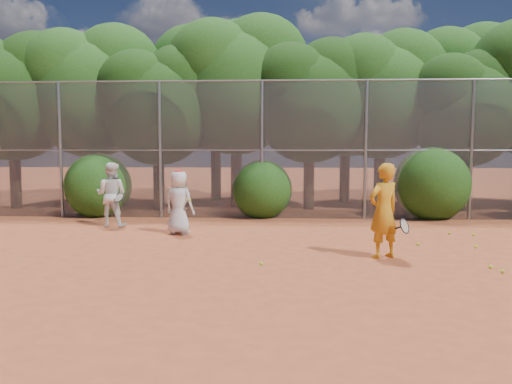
{
  "coord_description": "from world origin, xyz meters",
  "views": [
    {
      "loc": [
        -0.46,
        -8.57,
        2.13
      ],
      "look_at": [
        -1.0,
        2.5,
        1.1
      ],
      "focal_mm": 35.0,
      "sensor_mm": 36.0,
      "label": 1
    }
  ],
  "objects": [
    {
      "name": "ground",
      "position": [
        0.0,
        0.0,
        0.0
      ],
      "size": [
        80.0,
        80.0,
        0.0
      ],
      "primitive_type": "plane",
      "color": "#A04424",
      "rests_on": "ground"
    },
    {
      "name": "fence_back",
      "position": [
        -0.12,
        6.0,
        2.05
      ],
      "size": [
        20.05,
        0.09,
        4.03
      ],
      "color": "gray",
      "rests_on": "ground"
    },
    {
      "name": "tree_0",
      "position": [
        -9.44,
        8.04,
        3.93
      ],
      "size": [
        4.38,
        3.81,
        6.0
      ],
      "color": "black",
      "rests_on": "ground"
    },
    {
      "name": "tree_1",
      "position": [
        -6.94,
        8.54,
        4.16
      ],
      "size": [
        4.64,
        4.03,
        6.35
      ],
      "color": "black",
      "rests_on": "ground"
    },
    {
      "name": "tree_2",
      "position": [
        -4.45,
        7.83,
        3.58
      ],
      "size": [
        3.99,
        3.47,
        5.47
      ],
      "color": "black",
      "rests_on": "ground"
    },
    {
      "name": "tree_3",
      "position": [
        -1.94,
        8.84,
        4.4
      ],
      "size": [
        4.89,
        4.26,
        6.7
      ],
      "color": "black",
      "rests_on": "ground"
    },
    {
      "name": "tree_4",
      "position": [
        0.55,
        8.24,
        3.76
      ],
      "size": [
        4.19,
        3.64,
        5.73
      ],
      "color": "black",
      "rests_on": "ground"
    },
    {
      "name": "tree_5",
      "position": [
        3.06,
        9.04,
        4.05
      ],
      "size": [
        4.51,
        3.92,
        6.17
      ],
      "color": "black",
      "rests_on": "ground"
    },
    {
      "name": "tree_6",
      "position": [
        5.55,
        8.03,
        3.47
      ],
      "size": [
        3.86,
        3.36,
        5.29
      ],
      "color": "black",
      "rests_on": "ground"
    },
    {
      "name": "tree_9",
      "position": [
        -7.94,
        10.84,
        4.34
      ],
      "size": [
        4.83,
        4.2,
        6.62
      ],
      "color": "black",
      "rests_on": "ground"
    },
    {
      "name": "tree_10",
      "position": [
        -2.93,
        11.05,
        4.63
      ],
      "size": [
        5.15,
        4.48,
        7.06
      ],
      "color": "black",
      "rests_on": "ground"
    },
    {
      "name": "tree_11",
      "position": [
        2.06,
        10.64,
        4.16
      ],
      "size": [
        4.64,
        4.03,
        6.35
      ],
      "color": "black",
      "rests_on": "ground"
    },
    {
      "name": "tree_12",
      "position": [
        6.56,
        11.24,
        4.51
      ],
      "size": [
        5.02,
        4.37,
        6.88
      ],
      "color": "black",
      "rests_on": "ground"
    },
    {
      "name": "bush_0",
      "position": [
        -6.0,
        6.3,
        1.0
      ],
      "size": [
        2.0,
        2.0,
        2.0
      ],
      "primitive_type": "sphere",
      "color": "#194210",
      "rests_on": "ground"
    },
    {
      "name": "bush_1",
      "position": [
        -1.0,
        6.3,
        0.9
      ],
      "size": [
        1.8,
        1.8,
        1.8
      ],
      "primitive_type": "sphere",
      "color": "#194210",
      "rests_on": "ground"
    },
    {
      "name": "bush_2",
      "position": [
        4.0,
        6.3,
        1.1
      ],
      "size": [
        2.2,
        2.2,
        2.2
      ],
      "primitive_type": "sphere",
      "color": "#194210",
      "rests_on": "ground"
    },
    {
      "name": "player_yellow",
      "position": [
        1.5,
        0.89,
        0.9
      ],
      "size": [
        0.89,
        0.71,
        1.81
      ],
      "rotation": [
        0.0,
        0.0,
        3.67
      ],
      "color": "orange",
      "rests_on": "ground"
    },
    {
      "name": "player_teen",
      "position": [
        -2.89,
        3.23,
        0.78
      ],
      "size": [
        0.88,
        0.73,
        1.57
      ],
      "rotation": [
        0.0,
        0.0,
        2.77
      ],
      "color": "silver",
      "rests_on": "ground"
    },
    {
      "name": "player_white",
      "position": [
        -4.91,
        4.3,
        0.85
      ],
      "size": [
        0.92,
        0.82,
        1.69
      ],
      "rotation": [
        0.0,
        0.0,
        3.05
      ],
      "color": "white",
      "rests_on": "ground"
    },
    {
      "name": "ball_0",
      "position": [
        3.62,
        1.88,
        0.03
      ],
      "size": [
        0.07,
        0.07,
        0.07
      ],
      "primitive_type": "sphere",
      "color": "#B0D727",
      "rests_on": "ground"
    },
    {
      "name": "ball_1",
      "position": [
        2.5,
        2.11,
        0.03
      ],
      "size": [
        0.07,
        0.07,
        0.07
      ],
      "primitive_type": "sphere",
      "color": "#B0D727",
      "rests_on": "ground"
    },
    {
      "name": "ball_2",
      "position": [
        3.2,
        0.12,
        0.03
      ],
      "size": [
        0.07,
        0.07,
        0.07
      ],
      "primitive_type": "sphere",
      "color": "#B0D727",
      "rests_on": "ground"
    },
    {
      "name": "ball_3",
      "position": [
        3.27,
        -0.19,
        0.03
      ],
      "size": [
        0.07,
        0.07,
        0.07
      ],
      "primitive_type": "sphere",
      "color": "#B0D727",
      "rests_on": "ground"
    },
    {
      "name": "ball_4",
      "position": [
        -0.79,
        0.16,
        0.03
      ],
      "size": [
        0.07,
        0.07,
        0.07
      ],
      "primitive_type": "sphere",
      "color": "#B0D727",
      "rests_on": "ground"
    },
    {
      "name": "ball_5",
      "position": [
        3.61,
        3.47,
        0.03
      ],
      "size": [
        0.07,
        0.07,
        0.07
      ],
      "primitive_type": "sphere",
      "color": "#B0D727",
      "rests_on": "ground"
    },
    {
      "name": "ball_6",
      "position": [
        4.12,
        3.32,
        0.03
      ],
      "size": [
        0.07,
        0.07,
        0.07
      ],
      "primitive_type": "sphere",
      "color": "#B0D727",
      "rests_on": "ground"
    }
  ]
}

